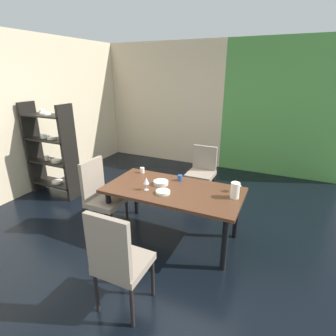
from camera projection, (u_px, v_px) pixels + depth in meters
name	position (u px, v px, depth m)	size (l,w,h in m)	color
ground_plane	(151.00, 228.00, 3.78)	(5.42, 6.08, 0.02)	black
back_panel_interior	(163.00, 104.00, 6.33)	(2.96, 0.10, 2.76)	beige
garden_window_panel	(284.00, 110.00, 5.27)	(2.47, 0.10, 2.76)	#4C8D41
left_interior_panel	(7.00, 119.00, 4.34)	(0.10, 6.08, 2.76)	beige
dining_table	(173.00, 195.00, 3.37)	(1.74, 0.88, 0.71)	#502E1D
chair_head_near	(118.00, 259.00, 2.28)	(0.44, 0.44, 1.06)	gray
chair_left_near	(101.00, 194.00, 3.52)	(0.45, 0.44, 1.04)	gray
chair_head_far	(202.00, 170.00, 4.48)	(0.44, 0.45, 0.93)	gray
display_shelf	(51.00, 150.00, 4.57)	(0.91, 0.33, 1.64)	black
wine_glass_near_shelf	(146.00, 181.00, 3.27)	(0.07, 0.07, 0.17)	silver
wine_glass_north	(235.00, 183.00, 3.22)	(0.08, 0.08, 0.16)	silver
serving_bowl_right	(163.00, 192.00, 3.21)	(0.18, 0.18, 0.04)	#E1EECA
serving_bowl_left	(161.00, 183.00, 3.46)	(0.20, 0.20, 0.05)	silver
cup_near_window	(180.00, 178.00, 3.58)	(0.07, 0.07, 0.08)	#284C95
cup_front	(142.00, 170.00, 3.85)	(0.07, 0.07, 0.08)	#F1DDCC
pitcher_rear	(235.00, 190.00, 3.07)	(0.12, 0.11, 0.20)	white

